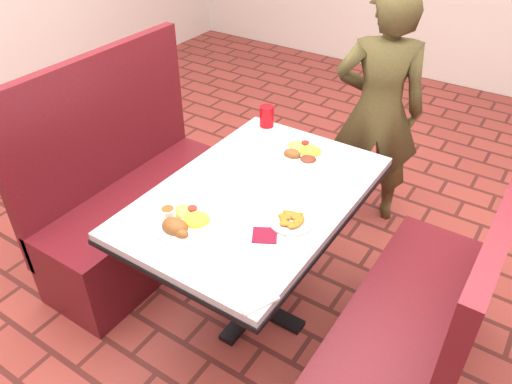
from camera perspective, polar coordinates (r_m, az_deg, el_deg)
dining_table at (r=2.25m, az=0.00°, el=-1.98°), size 0.81×1.21×0.75m
booth_bench_left at (r=2.88m, az=-13.39°, el=-1.69°), size 0.47×1.20×1.17m
booth_bench_right at (r=2.27m, az=17.72°, el=-15.28°), size 0.47×1.20×1.17m
diner_person at (r=3.01m, az=13.78°, el=8.94°), size 0.62×0.53×1.45m
near_dinner_plate at (r=2.02m, az=-8.24°, el=-3.15°), size 0.26×0.26×0.08m
far_dinner_plate at (r=2.45m, az=5.35°, el=4.69°), size 0.26×0.26×0.07m
plantain_plate at (r=2.03m, az=4.05°, el=-3.23°), size 0.18×0.18×0.03m
maroon_napkin at (r=1.97m, az=1.00°, el=-4.96°), size 0.13×0.13×0.00m
spoon_utensil at (r=2.00m, az=3.58°, el=-4.15°), size 0.04×0.12×0.00m
red_tumbler at (r=2.69m, az=1.24°, el=8.66°), size 0.08×0.08×0.11m
paper_napkin at (r=1.75m, az=-0.88°, el=-11.11°), size 0.22×0.20×0.01m
knife_utensil at (r=2.04m, az=-7.57°, el=-3.38°), size 0.02×0.16×0.00m
fork_utensil at (r=1.99m, az=-7.40°, el=-4.49°), size 0.04×0.14×0.00m
lettuce_shreds at (r=2.22m, az=1.71°, el=0.44°), size 0.28×0.32×0.00m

